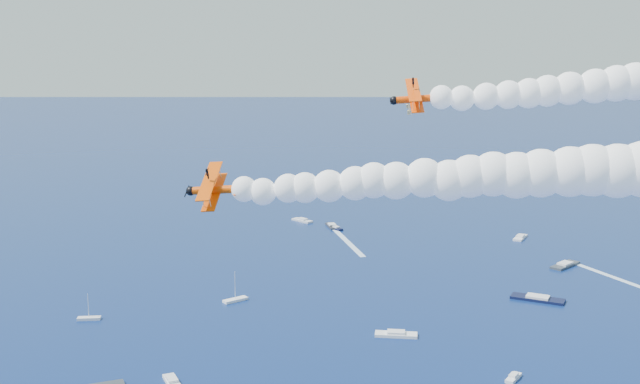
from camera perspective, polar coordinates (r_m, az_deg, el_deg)
The scene contains 6 objects.
biplane_lead at distance 97.39m, azimuth 7.18°, elevation 6.80°, with size 6.63×7.44×4.48m, color #F84605, non-canonical shape.
biplane_trail at distance 90.71m, azimuth -7.66°, elevation 0.16°, with size 6.92×7.76×4.67m, color #E84B04, non-canonical shape.
smoke_trail_lead at distance 102.15m, azimuth 21.52°, elevation 7.38°, with size 45.50×25.94×9.78m, color white, non-canonical shape.
smoke_trail_trail at distance 87.00m, azimuth 8.43°, elevation 0.93°, with size 47.09×22.41×9.78m, color white, non-canonical shape.
spectator_boats at distance 199.47m, azimuth 15.17°, elevation -9.28°, with size 218.92×180.39×0.70m.
boat_wakes at distance 216.48m, azimuth 17.35°, elevation -7.88°, with size 179.75×114.16×0.04m.
Camera 1 is at (50.09, -64.34, 67.69)m, focal length 43.54 mm.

